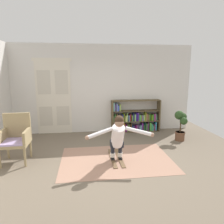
# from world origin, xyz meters

# --- Properties ---
(ground_plane) EXTENTS (7.20, 7.20, 0.00)m
(ground_plane) POSITION_xyz_m (0.00, 0.00, 0.00)
(ground_plane) COLOR #695C4C
(back_wall) EXTENTS (6.00, 0.10, 2.90)m
(back_wall) POSITION_xyz_m (0.00, 2.60, 1.45)
(back_wall) COLOR silver
(back_wall) RESTS_ON ground
(double_door) EXTENTS (1.22, 0.05, 2.45)m
(double_door) POSITION_xyz_m (-1.63, 2.54, 1.23)
(double_door) COLOR beige
(double_door) RESTS_ON ground
(rug) EXTENTS (2.59, 1.80, 0.01)m
(rug) POSITION_xyz_m (0.08, 0.18, 0.00)
(rug) COLOR #A27862
(rug) RESTS_ON ground
(bookshelf) EXTENTS (1.65, 0.30, 1.09)m
(bookshelf) POSITION_xyz_m (1.04, 2.39, 0.43)
(bookshelf) COLOR brown
(bookshelf) RESTS_ON ground
(wicker_chair) EXTENTS (0.60, 0.60, 1.10)m
(wicker_chair) POSITION_xyz_m (-2.21, 0.42, 0.58)
(wicker_chair) COLOR #9B865D
(wicker_chair) RESTS_ON ground
(potted_plant) EXTENTS (0.34, 0.42, 0.90)m
(potted_plant) POSITION_xyz_m (2.18, 1.29, 0.50)
(potted_plant) COLOR brown
(potted_plant) RESTS_ON ground
(skis_pair) EXTENTS (0.29, 0.97, 0.07)m
(skis_pair) POSITION_xyz_m (0.08, 0.21, 0.02)
(skis_pair) COLOR brown
(skis_pair) RESTS_ON rug
(person_skier) EXTENTS (1.46, 0.62, 1.07)m
(person_skier) POSITION_xyz_m (0.08, -0.01, 0.66)
(person_skier) COLOR white
(person_skier) RESTS_ON skis_pair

